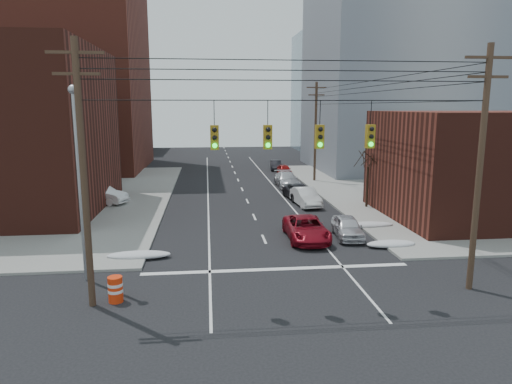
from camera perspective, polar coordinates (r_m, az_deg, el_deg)
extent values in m
plane|color=black|center=(18.27, 5.90, -16.62)|extent=(160.00, 160.00, 0.00)
cube|color=gray|center=(53.27, 28.90, 0.36)|extent=(40.00, 40.00, 0.15)
cube|color=maroon|center=(67.39, -24.76, 15.35)|extent=(24.00, 20.00, 30.00)
cube|color=#4C1F16|center=(92.66, -20.44, 8.52)|extent=(22.00, 18.00, 12.00)
cube|color=gray|center=(65.21, 17.41, 13.81)|extent=(22.00, 20.00, 25.00)
cube|color=gray|center=(90.21, 11.87, 12.09)|extent=(20.00, 18.00, 22.00)
cube|color=#4C1F16|center=(38.70, 27.72, 2.96)|extent=(16.00, 12.00, 8.00)
cylinder|color=#473323|center=(19.71, -20.72, 1.64)|extent=(0.28, 0.28, 11.00)
cube|color=#473323|center=(19.61, -21.69, 15.92)|extent=(2.20, 0.12, 0.12)
cube|color=#473323|center=(19.55, -21.53, 13.59)|extent=(1.80, 0.12, 0.12)
cylinder|color=#473323|center=(22.55, 26.15, 2.29)|extent=(0.28, 0.28, 11.00)
cube|color=#473323|center=(22.46, 27.20, 14.74)|extent=(2.20, 0.12, 0.12)
cube|color=#473323|center=(22.40, 27.02, 12.71)|extent=(1.80, 0.12, 0.12)
cylinder|color=#473323|center=(51.37, 7.44, 7.36)|extent=(0.28, 0.28, 11.00)
cube|color=#473323|center=(51.33, 7.57, 12.83)|extent=(2.20, 0.12, 0.12)
cube|color=#473323|center=(51.31, 7.55, 11.94)|extent=(1.80, 0.12, 0.12)
cylinder|color=black|center=(19.19, 4.51, 11.36)|extent=(17.00, 0.04, 0.04)
cylinder|color=black|center=(18.87, -5.26, 9.84)|extent=(0.03, 0.03, 1.00)
cube|color=olive|center=(18.91, -5.21, 6.81)|extent=(0.35, 0.30, 1.00)
sphere|color=black|center=(18.72, -5.21, 7.75)|extent=(0.20, 0.20, 0.20)
sphere|color=black|center=(18.74, -5.20, 6.77)|extent=(0.20, 0.20, 0.20)
sphere|color=#0CE526|center=(18.76, -5.18, 5.80)|extent=(0.20, 0.20, 0.20)
cylinder|color=black|center=(19.03, 1.48, 9.89)|extent=(0.03, 0.03, 1.00)
cube|color=olive|center=(19.07, 1.46, 6.88)|extent=(0.35, 0.30, 1.00)
sphere|color=black|center=(18.88, 1.54, 7.82)|extent=(0.20, 0.20, 0.20)
sphere|color=black|center=(18.90, 1.53, 6.85)|extent=(0.20, 0.20, 0.20)
sphere|color=#0CE526|center=(18.93, 1.53, 5.88)|extent=(0.20, 0.20, 0.20)
cylinder|color=black|center=(19.45, 8.01, 9.80)|extent=(0.03, 0.03, 1.00)
cube|color=olive|center=(19.48, 7.94, 6.86)|extent=(0.35, 0.30, 1.00)
sphere|color=black|center=(19.30, 8.08, 7.78)|extent=(0.20, 0.20, 0.20)
sphere|color=black|center=(19.32, 8.06, 6.83)|extent=(0.20, 0.20, 0.20)
sphere|color=#0CE526|center=(19.34, 8.03, 5.88)|extent=(0.20, 0.20, 0.20)
cylinder|color=black|center=(20.09, 14.19, 9.61)|extent=(0.03, 0.03, 1.00)
cube|color=olive|center=(20.13, 14.07, 6.77)|extent=(0.35, 0.30, 1.00)
sphere|color=black|center=(19.96, 14.27, 7.65)|extent=(0.20, 0.20, 0.20)
sphere|color=black|center=(19.97, 14.23, 6.73)|extent=(0.20, 0.20, 0.20)
sphere|color=#0CE526|center=(19.99, 14.19, 5.82)|extent=(0.20, 0.20, 0.20)
cylinder|color=gray|center=(22.99, -21.14, 0.28)|extent=(0.18, 0.18, 9.00)
sphere|color=gray|center=(22.68, -21.93, 11.79)|extent=(0.44, 0.44, 0.44)
cylinder|color=black|center=(38.75, 13.73, 0.52)|extent=(0.20, 0.20, 3.50)
cylinder|color=black|center=(38.67, 14.35, 3.95)|extent=(0.27, 0.82, 1.19)
cylinder|color=black|center=(39.03, 13.91, 4.16)|extent=(1.17, 0.54, 1.38)
cylinder|color=black|center=(38.96, 12.92, 4.24)|extent=(1.44, 1.00, 1.48)
cylinder|color=black|center=(38.35, 13.29, 3.95)|extent=(0.17, 0.84, 1.19)
cylinder|color=black|center=(37.87, 13.46, 3.99)|extent=(0.82, 0.99, 1.40)
cylinder|color=black|center=(37.64, 14.42, 3.96)|extent=(1.74, 0.21, 1.43)
cylinder|color=black|center=(38.33, 14.46, 3.89)|extent=(0.48, 0.73, 1.20)
ellipsoid|color=silver|center=(26.44, -14.41, -7.64)|extent=(3.50, 1.08, 0.42)
ellipsoid|color=silver|center=(28.79, 16.52, -6.24)|extent=(3.00, 1.08, 0.42)
ellipsoid|color=silver|center=(32.82, 13.52, -4.02)|extent=(4.00, 1.08, 0.42)
imported|color=maroon|center=(29.19, 6.29, -4.56)|extent=(2.51, 5.29, 1.46)
imported|color=silver|center=(30.09, 11.36, -4.31)|extent=(2.00, 4.22, 1.39)
imported|color=silver|center=(39.14, 6.23, -0.62)|extent=(2.01, 4.72, 1.51)
imported|color=black|center=(41.76, 5.45, -0.03)|extent=(2.59, 4.89, 1.31)
imported|color=#BABABF|center=(48.23, 3.85, 1.56)|extent=(2.24, 5.29, 1.52)
imported|color=maroon|center=(57.00, 3.56, 2.81)|extent=(1.59, 3.66, 1.23)
imported|color=black|center=(61.10, 2.48, 3.38)|extent=(1.73, 4.01, 1.28)
imported|color=white|center=(41.25, -18.84, -0.31)|extent=(4.97, 3.35, 1.55)
imported|color=#B1B1B6|center=(42.62, -20.02, -0.25)|extent=(4.99, 3.77, 1.26)
imported|color=black|center=(44.17, -26.94, -0.32)|extent=(4.79, 1.96, 1.39)
imported|color=#B4B4B9|center=(42.50, -25.87, -0.67)|extent=(3.88, 1.67, 1.31)
cylinder|color=red|center=(21.06, -17.16, -11.55)|extent=(0.76, 0.76, 1.13)
cylinder|color=white|center=(20.97, -17.20, -10.98)|extent=(0.77, 0.77, 0.14)
cylinder|color=white|center=(21.08, -17.15, -11.69)|extent=(0.77, 0.77, 0.14)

